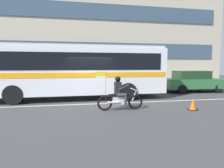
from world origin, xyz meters
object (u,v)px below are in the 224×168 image
motorcycle_with_rider (120,96)px  parked_sedan_curbside (193,81)px  traffic_cone (193,105)px  fire_hydrant (157,84)px  transit_bus (76,68)px

motorcycle_with_rider → parked_sedan_curbside: motorcycle_with_rider is taller
traffic_cone → motorcycle_with_rider: bearing=168.5°
fire_hydrant → parked_sedan_curbside: bearing=-32.6°
fire_hydrant → traffic_cone: size_ratio=1.36×
transit_bus → fire_hydrant: 7.27m
fire_hydrant → traffic_cone: fire_hydrant is taller
motorcycle_with_rider → fire_hydrant: bearing=53.5°
fire_hydrant → traffic_cone: (-1.34, -6.96, -0.26)m
fire_hydrant → motorcycle_with_rider: bearing=-126.5°
motorcycle_with_rider → traffic_cone: motorcycle_with_rider is taller
transit_bus → fire_hydrant: bearing=23.6°
parked_sedan_curbside → fire_hydrant: (-2.29, 1.46, -0.33)m
parked_sedan_curbside → traffic_cone: bearing=-123.4°
transit_bus → traffic_cone: size_ratio=19.38×
motorcycle_with_rider → parked_sedan_curbside: 8.45m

